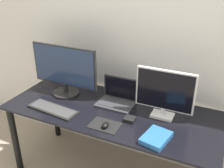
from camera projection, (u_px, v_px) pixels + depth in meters
wall_back at (132, 35)px, 2.30m from camera, size 7.00×0.05×2.50m
desk at (111, 121)px, 2.23m from camera, size 1.79×0.74×0.72m
monitor_left at (64, 70)px, 2.34m from camera, size 0.64×0.24×0.46m
monitor_right at (165, 93)px, 2.00m from camera, size 0.45×0.12×0.40m
laptop at (118, 97)px, 2.26m from camera, size 0.31×0.22×0.22m
keyboard at (53, 109)px, 2.17m from camera, size 0.46×0.19×0.02m
mousepad at (105, 125)px, 1.97m from camera, size 0.23×0.16×0.00m
mouse at (105, 125)px, 1.94m from camera, size 0.05×0.08×0.04m
book at (156, 138)px, 1.81m from camera, size 0.20×0.24×0.04m
power_brick at (130, 119)px, 2.03m from camera, size 0.08×0.08×0.03m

